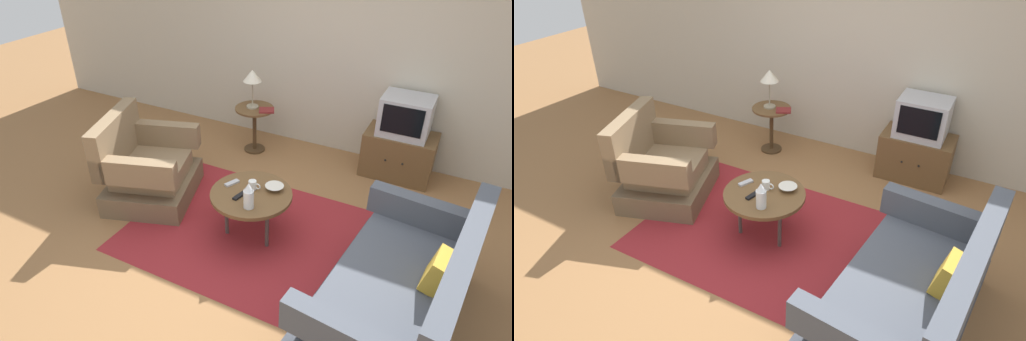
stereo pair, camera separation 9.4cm
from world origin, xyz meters
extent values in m
plane|color=olive|center=(0.00, 0.00, 0.00)|extent=(16.00, 16.00, 0.00)
cube|color=#BCB29E|center=(0.00, 2.22, 1.35)|extent=(9.00, 0.12, 2.70)
cube|color=maroon|center=(-0.08, 0.17, 0.00)|extent=(2.32, 1.77, 0.00)
cube|color=brown|center=(-1.31, 0.24, 0.12)|extent=(1.09, 1.17, 0.24)
cube|color=#846B4C|center=(-1.31, 0.24, 0.33)|extent=(0.87, 0.86, 0.18)
cube|color=#846B4C|center=(-1.63, 0.13, 0.67)|extent=(0.44, 0.95, 0.51)
cube|color=#846B4C|center=(-1.18, -0.14, 0.55)|extent=(0.83, 0.40, 0.26)
cube|color=#846B4C|center=(-1.44, 0.63, 0.55)|extent=(0.83, 0.40, 0.26)
cube|color=#3E424B|center=(1.30, -0.25, 0.12)|extent=(1.11, 1.73, 0.24)
cube|color=#4C515B|center=(1.30, -0.25, 0.33)|extent=(0.94, 1.44, 0.18)
cube|color=#4C515B|center=(1.70, -0.29, 0.68)|extent=(0.31, 1.65, 0.51)
cube|color=#4C515B|center=(1.38, 0.50, 0.54)|extent=(0.95, 0.24, 0.24)
cube|color=gold|center=(1.57, -0.17, 0.55)|extent=(0.20, 0.28, 0.29)
cylinder|color=brown|center=(-0.08, 0.17, 0.45)|extent=(0.76, 0.76, 0.04)
cylinder|color=#4C4742|center=(-0.09, 0.41, 0.22)|extent=(0.04, 0.04, 0.44)
cylinder|color=#4C4742|center=(-0.29, 0.06, 0.22)|extent=(0.04, 0.04, 0.44)
cylinder|color=#4C4742|center=(0.13, 0.08, 0.22)|extent=(0.04, 0.04, 0.44)
cylinder|color=brown|center=(-0.83, 1.65, 0.57)|extent=(0.48, 0.48, 0.02)
cylinder|color=#47311C|center=(-0.83, 1.65, 0.28)|extent=(0.05, 0.05, 0.56)
cylinder|color=#47311C|center=(-0.83, 1.65, 0.01)|extent=(0.26, 0.26, 0.02)
cube|color=brown|center=(0.91, 1.89, 0.26)|extent=(0.77, 0.46, 0.53)
sphere|color=black|center=(0.81, 1.65, 0.29)|extent=(0.02, 0.02, 0.02)
sphere|color=black|center=(1.00, 1.65, 0.29)|extent=(0.02, 0.02, 0.02)
cube|color=#B7B7BC|center=(0.91, 1.90, 0.75)|extent=(0.53, 0.43, 0.43)
cube|color=black|center=(0.91, 1.69, 0.77)|extent=(0.43, 0.01, 0.31)
cylinder|color=#9E937A|center=(-0.86, 1.66, 0.59)|extent=(0.15, 0.15, 0.02)
cylinder|color=#9E937A|center=(-0.86, 1.66, 0.76)|extent=(0.02, 0.02, 0.31)
cone|color=beige|center=(-0.86, 1.66, 0.99)|extent=(0.22, 0.22, 0.14)
cylinder|color=white|center=(0.00, -0.03, 0.56)|extent=(0.09, 0.09, 0.17)
cone|color=white|center=(0.00, -0.03, 0.68)|extent=(0.08, 0.08, 0.08)
cylinder|color=white|center=(-0.10, 0.23, 0.52)|extent=(0.07, 0.07, 0.09)
torus|color=white|center=(-0.05, 0.23, 0.52)|extent=(0.06, 0.01, 0.06)
cone|color=silver|center=(0.08, 0.32, 0.49)|extent=(0.17, 0.17, 0.04)
cube|color=black|center=(-0.15, 0.08, 0.48)|extent=(0.08, 0.17, 0.02)
cube|color=#B2B2B7|center=(-0.31, 0.22, 0.48)|extent=(0.10, 0.15, 0.02)
cube|color=maroon|center=(-0.65, 1.63, 0.59)|extent=(0.23, 0.22, 0.02)
camera|label=1|loc=(1.48, -2.73, 2.77)|focal=30.87mm
camera|label=2|loc=(1.57, -2.69, 2.77)|focal=30.87mm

